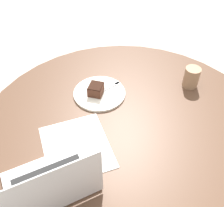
# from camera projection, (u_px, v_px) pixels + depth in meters

# --- Properties ---
(ground_plane) EXTENTS (12.00, 12.00, 0.00)m
(ground_plane) POSITION_uv_depth(u_px,v_px,m) (122.00, 205.00, 1.63)
(ground_plane) COLOR #B7AD9E
(dining_table) EXTENTS (1.29, 1.29, 0.74)m
(dining_table) POSITION_uv_depth(u_px,v_px,m) (125.00, 143.00, 1.19)
(dining_table) COLOR #4C3323
(dining_table) RESTS_ON ground_plane
(paper_document) EXTENTS (0.38, 0.37, 0.00)m
(paper_document) POSITION_uv_depth(u_px,v_px,m) (76.00, 147.00, 1.04)
(paper_document) COLOR white
(paper_document) RESTS_ON dining_table
(plate) EXTENTS (0.25, 0.25, 0.01)m
(plate) POSITION_uv_depth(u_px,v_px,m) (99.00, 93.00, 1.26)
(plate) COLOR silver
(plate) RESTS_ON dining_table
(cake_slice) EXTENTS (0.08, 0.07, 0.05)m
(cake_slice) POSITION_uv_depth(u_px,v_px,m) (96.00, 89.00, 1.23)
(cake_slice) COLOR #472619
(cake_slice) RESTS_ON plate
(fork) EXTENTS (0.14, 0.13, 0.00)m
(fork) POSITION_uv_depth(u_px,v_px,m) (109.00, 88.00, 1.28)
(fork) COLOR silver
(fork) RESTS_ON plate
(coffee_glass) EXTENTS (0.07, 0.07, 0.10)m
(coffee_glass) POSITION_uv_depth(u_px,v_px,m) (191.00, 77.00, 1.28)
(coffee_glass) COLOR #997556
(coffee_glass) RESTS_ON dining_table
(laptop) EXTENTS (0.36, 0.38, 0.24)m
(laptop) POSITION_uv_depth(u_px,v_px,m) (52.00, 184.00, 0.88)
(laptop) COLOR silver
(laptop) RESTS_ON dining_table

